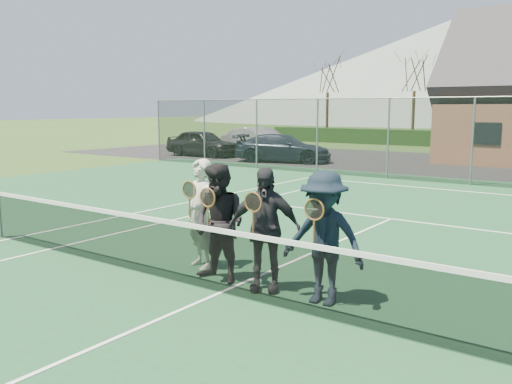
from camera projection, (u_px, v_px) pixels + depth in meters
ground at (509, 169)px, 23.81m from camera, size 220.00×220.00×0.00m
court_surface at (221, 294)px, 7.73m from camera, size 30.00×30.00×0.02m
tarmac_carpark at (419, 163)px, 26.10m from camera, size 40.00×12.00×0.01m
hill_west at (448, 72)px, 97.08m from camera, size 110.00×110.00×18.00m
car_a at (203, 143)px, 29.73m from camera, size 4.30×1.74×1.46m
car_b at (260, 142)px, 29.23m from camera, size 5.06×2.69×1.59m
car_c at (283, 148)px, 26.50m from camera, size 5.07×3.17×1.37m
court_markings at (221, 293)px, 7.73m from camera, size 11.03×23.83×0.01m
tennis_net at (220, 258)px, 7.65m from camera, size 11.68×0.08×1.10m
perimeter_fence at (472, 141)px, 18.35m from camera, size 30.07×0.07×3.02m
tree_a at (328, 67)px, 42.56m from camera, size 3.20×3.20×7.77m
tree_b at (415, 63)px, 38.54m from camera, size 3.20×3.20×7.77m
player_a at (201, 214)px, 8.85m from camera, size 0.76×0.63×1.80m
player_b at (220, 223)px, 8.12m from camera, size 0.90×0.71×1.80m
player_c at (264, 229)px, 7.74m from camera, size 1.14×0.84×1.80m
player_d at (324, 238)px, 7.19m from camera, size 1.20×0.73×1.80m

